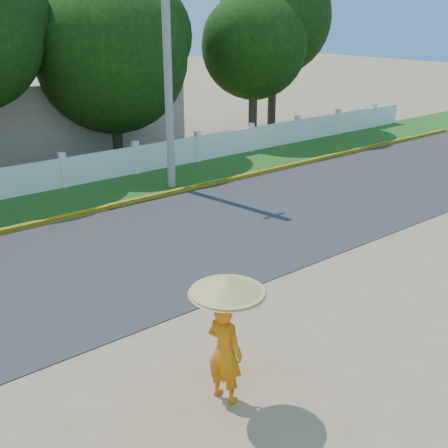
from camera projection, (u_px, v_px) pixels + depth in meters
name	position (u px, v px, depth m)	size (l,w,h in m)	color
ground	(281.00, 305.00, 12.25)	(120.00, 120.00, 0.00)	#9E8460
road	(167.00, 243.00, 15.52)	(60.00, 7.00, 0.02)	#38383A
grass_verge	(83.00, 197.00, 19.33)	(60.00, 3.50, 0.03)	#2D601E
curb	(106.00, 208.00, 18.07)	(40.00, 0.18, 0.16)	yellow
fence	(64.00, 173.00, 20.20)	(40.00, 0.10, 1.10)	silver
building_near	(61.00, 111.00, 26.53)	(10.00, 6.00, 3.20)	#B7AD99
utility_pole	(168.00, 71.00, 19.00)	(0.28, 0.28, 8.25)	gray
monk_with_parasol	(226.00, 321.00, 8.80)	(1.22, 1.22, 2.23)	orange
tree_row	(49.00, 41.00, 21.62)	(32.11, 7.53, 8.68)	#473828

